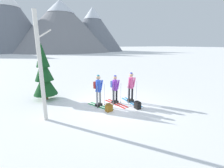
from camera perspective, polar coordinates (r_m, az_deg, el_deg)
The scene contains 9 objects.
ground_plane at distance 8.81m, azimuth 0.42°, elevation -7.43°, with size 400.00×400.00×0.00m, color white.
skier_in_blue at distance 8.32m, azimuth -4.98°, elevation -1.71°, with size 0.97×1.60×1.73m.
skier_in_purple at distance 8.72m, azimuth 1.06°, elevation -1.38°, with size 0.69×1.69×1.63m.
skier_in_pink at distance 8.98m, azimuth 6.87°, elevation -0.72°, with size 0.61×1.72×1.74m.
pine_tree_near at distance 10.06m, azimuth -23.37°, elevation 3.16°, with size 1.38×1.38×3.33m.
birch_tree_tall at distance 7.09m, azimuth -24.42°, elevation 5.45°, with size 0.62×0.66×4.54m.
backpack_on_snow_front at distance 8.33m, azimuth 9.22°, elevation -7.56°, with size 0.24×0.32×0.38m.
backpack_on_snow_beside at distance 7.91m, azimuth -1.11°, elevation -8.56°, with size 0.36×0.30×0.38m.
mountain_ridge_distant at distance 80.76m, azimuth -30.47°, elevation 18.76°, with size 93.43×49.29×26.26m.
Camera 1 is at (-3.65, -7.33, 3.24)m, focal length 25.28 mm.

